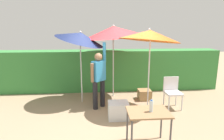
{
  "coord_description": "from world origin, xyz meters",
  "views": [
    {
      "loc": [
        -0.43,
        -5.14,
        2.33
      ],
      "look_at": [
        0.0,
        0.3,
        1.1
      ],
      "focal_mm": 31.53,
      "sensor_mm": 36.0,
      "label": 1
    }
  ],
  "objects_px": {
    "umbrella_rainbow": "(150,36)",
    "person_vendor": "(99,76)",
    "umbrella_orange": "(113,31)",
    "crate_cardboard": "(144,95)",
    "umbrella_yellow": "(80,37)",
    "cooler_box": "(118,110)",
    "bottle_water": "(151,106)",
    "chair_plastic": "(172,91)",
    "folding_table": "(148,116)"
  },
  "relations": [
    {
      "from": "umbrella_yellow",
      "to": "chair_plastic",
      "type": "bearing_deg",
      "value": -14.62
    },
    {
      "from": "umbrella_orange",
      "to": "folding_table",
      "type": "relative_size",
      "value": 3.03
    },
    {
      "from": "person_vendor",
      "to": "bottle_water",
      "type": "distance_m",
      "value": 2.2
    },
    {
      "from": "cooler_box",
      "to": "bottle_water",
      "type": "relative_size",
      "value": 2.14
    },
    {
      "from": "bottle_water",
      "to": "crate_cardboard",
      "type": "bearing_deg",
      "value": 78.61
    },
    {
      "from": "umbrella_rainbow",
      "to": "umbrella_orange",
      "type": "height_order",
      "value": "umbrella_orange"
    },
    {
      "from": "person_vendor",
      "to": "crate_cardboard",
      "type": "xyz_separation_m",
      "value": [
        1.47,
        0.54,
        -0.78
      ]
    },
    {
      "from": "umbrella_orange",
      "to": "cooler_box",
      "type": "relative_size",
      "value": 4.73
    },
    {
      "from": "umbrella_rainbow",
      "to": "cooler_box",
      "type": "xyz_separation_m",
      "value": [
        -0.89,
        -0.55,
        -1.86
      ]
    },
    {
      "from": "cooler_box",
      "to": "folding_table",
      "type": "xyz_separation_m",
      "value": [
        0.44,
        -1.23,
        0.43
      ]
    },
    {
      "from": "cooler_box",
      "to": "crate_cardboard",
      "type": "relative_size",
      "value": 1.29
    },
    {
      "from": "folding_table",
      "to": "bottle_water",
      "type": "xyz_separation_m",
      "value": [
        0.05,
        -0.02,
        0.2
      ]
    },
    {
      "from": "umbrella_yellow",
      "to": "bottle_water",
      "type": "bearing_deg",
      "value": -59.46
    },
    {
      "from": "umbrella_orange",
      "to": "umbrella_yellow",
      "type": "height_order",
      "value": "umbrella_orange"
    },
    {
      "from": "umbrella_yellow",
      "to": "cooler_box",
      "type": "distance_m",
      "value": 2.41
    },
    {
      "from": "umbrella_rainbow",
      "to": "bottle_water",
      "type": "distance_m",
      "value": 2.22
    },
    {
      "from": "umbrella_orange",
      "to": "bottle_water",
      "type": "relative_size",
      "value": 10.09
    },
    {
      "from": "umbrella_rainbow",
      "to": "cooler_box",
      "type": "distance_m",
      "value": 2.14
    },
    {
      "from": "chair_plastic",
      "to": "cooler_box",
      "type": "height_order",
      "value": "chair_plastic"
    },
    {
      "from": "umbrella_orange",
      "to": "umbrella_yellow",
      "type": "relative_size",
      "value": 1.02
    },
    {
      "from": "bottle_water",
      "to": "cooler_box",
      "type": "bearing_deg",
      "value": 111.14
    },
    {
      "from": "umbrella_rainbow",
      "to": "person_vendor",
      "type": "relative_size",
      "value": 1.26
    },
    {
      "from": "person_vendor",
      "to": "folding_table",
      "type": "bearing_deg",
      "value": -64.83
    },
    {
      "from": "umbrella_yellow",
      "to": "bottle_water",
      "type": "height_order",
      "value": "umbrella_yellow"
    },
    {
      "from": "cooler_box",
      "to": "bottle_water",
      "type": "height_order",
      "value": "bottle_water"
    },
    {
      "from": "umbrella_yellow",
      "to": "folding_table",
      "type": "bearing_deg",
      "value": -60.07
    },
    {
      "from": "umbrella_yellow",
      "to": "chair_plastic",
      "type": "height_order",
      "value": "umbrella_yellow"
    },
    {
      "from": "umbrella_rainbow",
      "to": "chair_plastic",
      "type": "bearing_deg",
      "value": 2.15
    },
    {
      "from": "folding_table",
      "to": "chair_plastic",
      "type": "bearing_deg",
      "value": 56.77
    },
    {
      "from": "umbrella_yellow",
      "to": "crate_cardboard",
      "type": "relative_size",
      "value": 5.95
    },
    {
      "from": "chair_plastic",
      "to": "crate_cardboard",
      "type": "bearing_deg",
      "value": 132.5
    },
    {
      "from": "chair_plastic",
      "to": "cooler_box",
      "type": "relative_size",
      "value": 1.74
    },
    {
      "from": "crate_cardboard",
      "to": "folding_table",
      "type": "relative_size",
      "value": 0.5
    },
    {
      "from": "person_vendor",
      "to": "chair_plastic",
      "type": "bearing_deg",
      "value": -4.02
    },
    {
      "from": "person_vendor",
      "to": "bottle_water",
      "type": "xyz_separation_m",
      "value": [
        0.96,
        -1.97,
        -0.09
      ]
    },
    {
      "from": "crate_cardboard",
      "to": "folding_table",
      "type": "bearing_deg",
      "value": -102.47
    },
    {
      "from": "umbrella_yellow",
      "to": "person_vendor",
      "type": "height_order",
      "value": "umbrella_yellow"
    },
    {
      "from": "umbrella_yellow",
      "to": "chair_plastic",
      "type": "xyz_separation_m",
      "value": [
        2.62,
        -0.68,
        -1.5
      ]
    },
    {
      "from": "umbrella_orange",
      "to": "bottle_water",
      "type": "xyz_separation_m",
      "value": [
        0.47,
        -2.89,
        -1.31
      ]
    },
    {
      "from": "umbrella_rainbow",
      "to": "umbrella_yellow",
      "type": "relative_size",
      "value": 1.0
    },
    {
      "from": "umbrella_orange",
      "to": "bottle_water",
      "type": "height_order",
      "value": "umbrella_orange"
    },
    {
      "from": "umbrella_yellow",
      "to": "crate_cardboard",
      "type": "distance_m",
      "value": 2.71
    },
    {
      "from": "chair_plastic",
      "to": "umbrella_yellow",
      "type": "bearing_deg",
      "value": 165.38
    },
    {
      "from": "umbrella_rainbow",
      "to": "crate_cardboard",
      "type": "distance_m",
      "value": 2.05
    },
    {
      "from": "umbrella_rainbow",
      "to": "bottle_water",
      "type": "xyz_separation_m",
      "value": [
        -0.41,
        -1.8,
        -1.23
      ]
    },
    {
      "from": "cooler_box",
      "to": "bottle_water",
      "type": "bearing_deg",
      "value": -68.86
    },
    {
      "from": "folding_table",
      "to": "umbrella_yellow",
      "type": "bearing_deg",
      "value": 119.93
    },
    {
      "from": "umbrella_rainbow",
      "to": "person_vendor",
      "type": "xyz_separation_m",
      "value": [
        -1.37,
        0.18,
        -1.14
      ]
    },
    {
      "from": "umbrella_rainbow",
      "to": "folding_table",
      "type": "relative_size",
      "value": 2.96
    },
    {
      "from": "umbrella_orange",
      "to": "crate_cardboard",
      "type": "distance_m",
      "value": 2.25
    }
  ]
}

